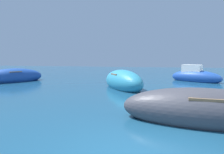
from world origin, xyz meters
TOP-DOWN VIEW (x-y plane):
  - moored_boat_0 at (-1.70, 9.13)m, footprint 4.12×4.83m
  - moored_boat_1 at (-11.83, 10.49)m, footprint 4.20×5.16m
  - moored_boat_2 at (1.94, 2.69)m, footprint 5.47×2.11m
  - moored_boat_4 at (4.18, 14.24)m, footprint 4.53×3.57m

SIDE VIEW (x-z plane):
  - moored_boat_2 at x=1.94m, z-range -0.33..1.17m
  - moored_boat_1 at x=-11.83m, z-range -0.35..1.21m
  - moored_boat_4 at x=4.18m, z-range -0.46..1.36m
  - moored_boat_0 at x=-1.70m, z-range -0.37..1.31m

